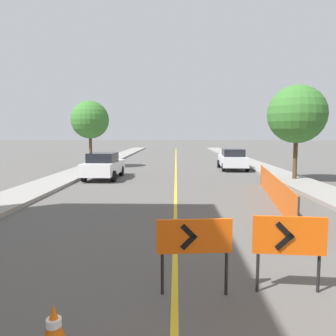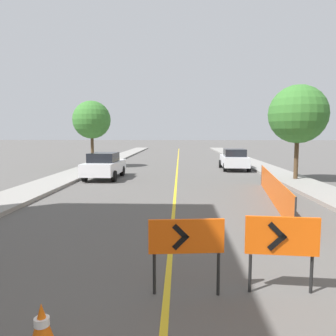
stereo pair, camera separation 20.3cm
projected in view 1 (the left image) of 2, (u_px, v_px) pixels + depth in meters
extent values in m
cube|color=gold|center=(176.00, 172.00, 23.43)|extent=(0.12, 73.45, 0.01)
cube|color=gray|center=(83.00, 171.00, 23.59)|extent=(2.17, 73.45, 0.17)
cube|color=gray|center=(270.00, 171.00, 23.26)|extent=(2.17, 73.45, 0.17)
cone|color=orange|center=(54.00, 328.00, 4.05)|extent=(0.36, 0.36, 0.63)
cylinder|color=white|center=(54.00, 323.00, 4.04)|extent=(0.19, 0.19, 0.10)
cube|color=#EF560C|center=(195.00, 236.00, 5.51)|extent=(1.28, 0.18, 0.58)
cube|color=black|center=(189.00, 232.00, 5.47)|extent=(0.29, 0.05, 0.29)
cube|color=black|center=(189.00, 242.00, 5.48)|extent=(0.29, 0.05, 0.29)
cylinder|color=black|center=(162.00, 273.00, 5.60)|extent=(0.06, 0.06, 0.73)
cylinder|color=black|center=(226.00, 274.00, 5.57)|extent=(0.06, 0.06, 0.73)
cube|color=#EF560C|center=(289.00, 235.00, 5.60)|extent=(1.24, 0.17, 0.66)
cube|color=black|center=(285.00, 231.00, 5.56)|extent=(0.32, 0.05, 0.32)
cube|color=black|center=(285.00, 242.00, 5.58)|extent=(0.32, 0.05, 0.32)
cylinder|color=black|center=(258.00, 273.00, 5.69)|extent=(0.06, 0.06, 0.68)
cylinder|color=black|center=(318.00, 273.00, 5.66)|extent=(0.06, 0.06, 0.68)
cube|color=#EF560C|center=(274.00, 189.00, 13.16)|extent=(1.31, 8.83, 1.07)
cylinder|color=#262626|center=(298.00, 216.00, 8.79)|extent=(0.05, 0.05, 1.07)
cylinder|color=#262626|center=(261.00, 175.00, 17.53)|extent=(0.05, 0.05, 1.07)
cube|color=silver|center=(104.00, 167.00, 19.97)|extent=(1.94, 4.36, 0.72)
cube|color=black|center=(103.00, 157.00, 19.69)|extent=(1.59, 1.98, 0.55)
cylinder|color=black|center=(95.00, 171.00, 21.35)|extent=(0.24, 0.65, 0.64)
cylinder|color=black|center=(121.00, 171.00, 21.31)|extent=(0.24, 0.65, 0.64)
cylinder|color=black|center=(84.00, 176.00, 18.70)|extent=(0.24, 0.65, 0.64)
cylinder|color=black|center=(114.00, 176.00, 18.66)|extent=(0.24, 0.65, 0.64)
cube|color=silver|center=(232.00, 161.00, 24.94)|extent=(1.97, 4.37, 0.72)
cube|color=black|center=(233.00, 153.00, 24.66)|extent=(1.61, 2.00, 0.55)
cylinder|color=black|center=(219.00, 164.00, 26.33)|extent=(0.25, 0.65, 0.64)
cylinder|color=black|center=(240.00, 164.00, 26.28)|extent=(0.25, 0.65, 0.64)
cylinder|color=black|center=(224.00, 167.00, 23.68)|extent=(0.25, 0.65, 0.64)
cylinder|color=black|center=(247.00, 167.00, 23.63)|extent=(0.25, 0.65, 0.64)
cylinder|color=#4C3823|center=(91.00, 150.00, 26.24)|extent=(0.24, 0.24, 2.54)
sphere|color=#38752D|center=(90.00, 120.00, 25.98)|extent=(3.00, 3.00, 3.00)
cylinder|color=#4C3823|center=(295.00, 157.00, 18.72)|extent=(0.24, 0.24, 2.44)
sphere|color=#38752D|center=(297.00, 114.00, 18.46)|extent=(3.28, 3.28, 3.28)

